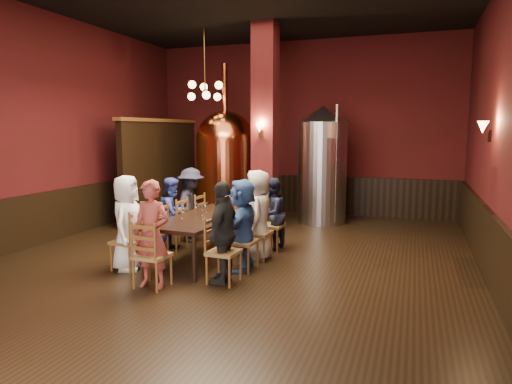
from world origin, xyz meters
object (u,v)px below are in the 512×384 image
(dining_table, at_px, (205,219))
(steel_vessel, at_px, (322,165))
(person_0, at_px, (127,223))
(person_1, at_px, (152,223))
(rose_vase, at_px, (226,197))
(copper_kettle, at_px, (226,164))
(person_2, at_px, (173,214))

(dining_table, xyz_separation_m, steel_vessel, (1.29, 3.77, 0.70))
(person_0, xyz_separation_m, person_1, (0.03, 0.67, -0.13))
(dining_table, height_order, steel_vessel, steel_vessel)
(person_0, relative_size, rose_vase, 4.35)
(copper_kettle, bearing_deg, person_2, -85.85)
(person_0, bearing_deg, person_2, -17.59)
(person_1, relative_size, copper_kettle, 0.33)
(person_2, distance_m, steel_vessel, 4.06)
(person_1, bearing_deg, person_0, -175.94)
(person_0, xyz_separation_m, steel_vessel, (2.19, 4.72, 0.63))
(dining_table, relative_size, person_1, 1.95)
(steel_vessel, bearing_deg, person_1, -117.97)
(person_1, xyz_separation_m, rose_vase, (0.93, 1.06, 0.35))
(person_0, height_order, steel_vessel, steel_vessel)
(steel_vessel, height_order, rose_vase, steel_vessel)
(dining_table, bearing_deg, rose_vase, 88.04)
(steel_vessel, bearing_deg, person_2, -121.97)
(copper_kettle, xyz_separation_m, steel_vessel, (2.34, 0.37, 0.01))
(person_2, bearing_deg, steel_vessel, -36.77)
(person_1, xyz_separation_m, copper_kettle, (-0.19, 3.68, 0.75))
(person_2, bearing_deg, person_0, 172.26)
(dining_table, bearing_deg, person_0, -130.36)
(person_1, relative_size, person_2, 0.93)
(person_0, distance_m, copper_kettle, 4.40)
(person_1, height_order, copper_kettle, copper_kettle)
(rose_vase, bearing_deg, copper_kettle, 113.12)
(dining_table, height_order, rose_vase, rose_vase)
(person_1, distance_m, person_2, 0.66)
(person_2, relative_size, rose_vase, 3.88)
(dining_table, distance_m, person_0, 1.31)
(person_1, bearing_deg, rose_vase, -34.25)
(dining_table, distance_m, person_1, 0.91)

